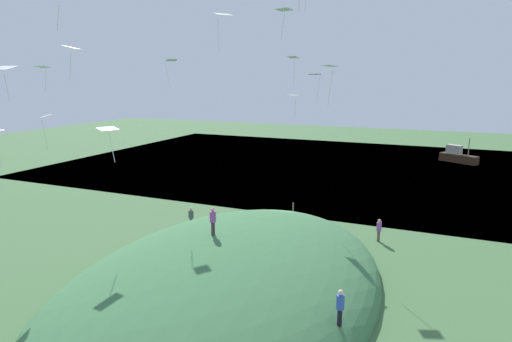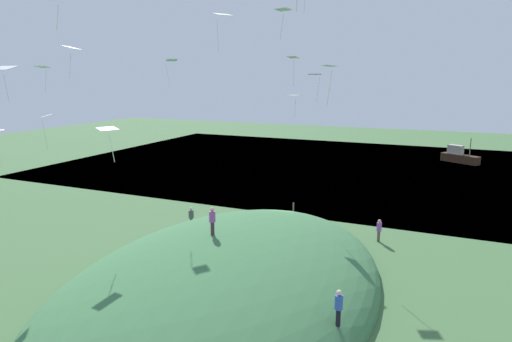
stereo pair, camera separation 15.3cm
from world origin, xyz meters
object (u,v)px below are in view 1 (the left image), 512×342
(person_watching_kites, at_px, (191,215))
(mooring_post, at_px, (293,210))
(kite_4, at_px, (46,118))
(kite_5, at_px, (315,76))
(kite_0, at_px, (42,68))
(kite_11, at_px, (223,17))
(boat_on_lake, at_px, (458,156))
(person_walking_path, at_px, (213,218))
(kite_6, at_px, (330,69))
(person_with_child, at_px, (379,227))
(kite_13, at_px, (293,60))
(person_near_shore, at_px, (340,303))
(kite_15, at_px, (171,62))
(kite_14, at_px, (294,96))
(kite_8, at_px, (72,49))
(kite_12, at_px, (4,69))
(kite_1, at_px, (284,11))
(kite_2, at_px, (108,130))

(person_watching_kites, xyz_separation_m, mooring_post, (-6.15, 6.94, -0.42))
(kite_4, distance_m, kite_5, 19.06)
(kite_0, xyz_separation_m, kite_11, (-2.50, 11.62, 2.81))
(boat_on_lake, relative_size, kite_4, 2.33)
(person_watching_kites, bearing_deg, kite_4, 178.39)
(boat_on_lake, bearing_deg, kite_4, 94.06)
(boat_on_lake, xyz_separation_m, mooring_post, (34.52, -14.22, -0.27))
(person_walking_path, relative_size, mooring_post, 1.38)
(person_walking_path, distance_m, mooring_post, 14.06)
(kite_6, bearing_deg, kite_4, -83.65)
(kite_6, height_order, kite_11, kite_11)
(person_with_child, relative_size, kite_13, 0.94)
(person_near_shore, height_order, kite_0, kite_0)
(person_watching_kites, xyz_separation_m, kite_15, (1.66, -0.27, 12.38))
(person_near_shore, relative_size, kite_13, 0.94)
(boat_on_lake, relative_size, kite_14, 3.00)
(kite_8, distance_m, kite_12, 4.73)
(kite_0, relative_size, kite_1, 1.14)
(kite_2, relative_size, kite_11, 1.00)
(person_watching_kites, relative_size, kite_5, 0.77)
(boat_on_lake, bearing_deg, kite_6, 111.73)
(kite_6, bearing_deg, person_near_shore, 23.94)
(person_with_child, height_order, kite_0, kite_0)
(kite_0, height_order, kite_12, kite_0)
(kite_12, bearing_deg, kite_13, 140.77)
(person_walking_path, bearing_deg, kite_1, 91.93)
(kite_4, bearing_deg, kite_0, -136.99)
(person_watching_kites, xyz_separation_m, kite_0, (9.23, -4.85, 11.82))
(kite_6, bearing_deg, person_walking_path, -92.17)
(kite_5, bearing_deg, mooring_post, -140.53)
(person_watching_kites, height_order, kite_6, kite_6)
(person_with_child, xyz_separation_m, kite_8, (13.41, -15.83, 12.76))
(kite_8, bearing_deg, kite_4, -103.44)
(person_with_child, distance_m, mooring_post, 8.67)
(kite_5, bearing_deg, kite_2, -38.04)
(kite_2, xyz_separation_m, mooring_post, (-15.27, 6.94, -8.50))
(person_walking_path, bearing_deg, kite_8, -49.22)
(kite_15, bearing_deg, kite_6, 65.77)
(person_with_child, distance_m, kite_0, 25.99)
(kite_11, distance_m, kite_14, 11.12)
(boat_on_lake, relative_size, person_walking_path, 3.09)
(kite_4, bearing_deg, kite_14, 136.89)
(mooring_post, bearing_deg, kite_14, 16.11)
(person_near_shore, distance_m, kite_11, 16.62)
(kite_6, bearing_deg, kite_5, -160.57)
(kite_2, xyz_separation_m, kite_12, (6.03, -0.58, 3.53))
(kite_5, xyz_separation_m, mooring_post, (-3.11, -2.56, -11.80))
(person_with_child, distance_m, kite_11, 19.24)
(kite_14, bearing_deg, kite_0, -45.37)
(kite_8, xyz_separation_m, kite_11, (-3.85, 7.65, 1.81))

